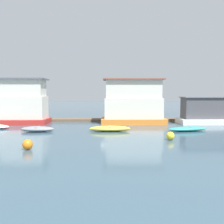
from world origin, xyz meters
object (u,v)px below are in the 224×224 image
at_px(houseboat_red, 24,103).
at_px(buoy_orange, 28,145).
at_px(dinghy_grey, 38,129).
at_px(buoy_yellow, 170,136).
at_px(dinghy_yellow, 110,129).
at_px(mooring_post_near_right, 204,115).
at_px(dinghy_teal, 188,129).
at_px(houseboat_white, 206,111).
at_px(houseboat_orange, 133,103).

xyz_separation_m(houseboat_red, buoy_orange, (4.63, -13.54, -2.07)).
height_order(dinghy_grey, buoy_yellow, buoy_yellow).
bearing_deg(buoy_yellow, dinghy_yellow, 134.49).
distance_m(mooring_post_near_right, buoy_orange, 22.40).
relative_size(dinghy_teal, buoy_orange, 6.47).
relative_size(houseboat_red, dinghy_yellow, 1.45).
xyz_separation_m(houseboat_white, dinghy_yellow, (-10.97, -5.60, -1.15)).
bearing_deg(houseboat_red, dinghy_yellow, -32.13).
xyz_separation_m(dinghy_yellow, mooring_post_near_right, (11.54, 7.59, 0.58)).
height_order(houseboat_white, buoy_orange, houseboat_white).
distance_m(houseboat_orange, buoy_orange, 15.76).
bearing_deg(dinghy_teal, buoy_yellow, -121.51).
bearing_deg(buoy_orange, houseboat_white, 39.18).
distance_m(houseboat_white, dinghy_teal, 6.94).
relative_size(houseboat_white, dinghy_yellow, 1.65).
bearing_deg(dinghy_grey, dinghy_teal, 0.49).
height_order(houseboat_orange, dinghy_yellow, houseboat_orange).
height_order(houseboat_orange, buoy_orange, houseboat_orange).
xyz_separation_m(houseboat_red, houseboat_orange, (12.41, 0.01, -0.03)).
bearing_deg(buoy_yellow, houseboat_red, 143.16).
height_order(houseboat_orange, mooring_post_near_right, houseboat_orange).
distance_m(dinghy_grey, buoy_yellow, 11.67).
height_order(dinghy_teal, buoy_yellow, buoy_yellow).
height_order(dinghy_grey, buoy_orange, buoy_orange).
xyz_separation_m(dinghy_teal, buoy_orange, (-12.14, -7.43, 0.11)).
xyz_separation_m(dinghy_teal, buoy_yellow, (-2.71, -4.43, 0.10)).
bearing_deg(buoy_orange, dinghy_grey, 101.00).
height_order(houseboat_red, dinghy_teal, houseboat_red).
relative_size(houseboat_red, buoy_yellow, 8.98).
bearing_deg(dinghy_grey, buoy_yellow, -21.67).
xyz_separation_m(dinghy_grey, buoy_yellow, (10.85, -4.31, 0.06)).
bearing_deg(houseboat_orange, dinghy_teal, -54.53).
relative_size(houseboat_orange, dinghy_grey, 2.42).
relative_size(houseboat_orange, buoy_yellow, 11.97).
height_order(dinghy_grey, dinghy_yellow, dinghy_yellow).
bearing_deg(houseboat_white, houseboat_orange, 176.57).
relative_size(houseboat_white, dinghy_grey, 2.05).
relative_size(dinghy_teal, buoy_yellow, 6.68).
bearing_deg(buoy_orange, buoy_yellow, 17.68).
relative_size(houseboat_red, houseboat_white, 0.88).
height_order(dinghy_yellow, dinghy_teal, dinghy_yellow).
distance_m(dinghy_grey, dinghy_teal, 13.56).
relative_size(houseboat_red, dinghy_grey, 1.81).
bearing_deg(buoy_yellow, dinghy_teal, 58.49).
bearing_deg(dinghy_teal, houseboat_orange, 125.47).
height_order(dinghy_teal, mooring_post_near_right, mooring_post_near_right).
height_order(houseboat_red, dinghy_yellow, houseboat_red).
bearing_deg(dinghy_grey, houseboat_orange, 34.13).
relative_size(houseboat_red, mooring_post_near_right, 3.29).
xyz_separation_m(houseboat_white, mooring_post_near_right, (0.57, 1.99, -0.57)).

